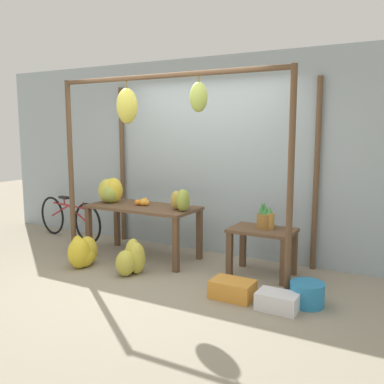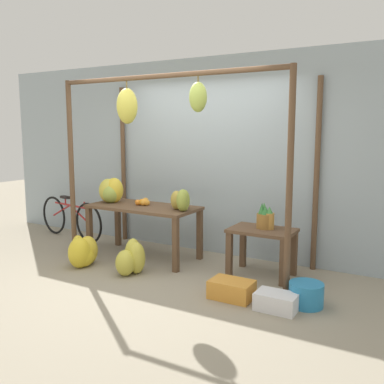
{
  "view_description": "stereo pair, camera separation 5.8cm",
  "coord_description": "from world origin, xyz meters",
  "px_view_note": "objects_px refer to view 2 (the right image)",
  "views": [
    {
      "loc": [
        2.79,
        -4.08,
        1.8
      ],
      "look_at": [
        0.12,
        0.68,
        0.99
      ],
      "focal_mm": 40.0,
      "sensor_mm": 36.0,
      "label": 1
    },
    {
      "loc": [
        2.84,
        -4.05,
        1.8
      ],
      "look_at": [
        0.12,
        0.68,
        0.99
      ],
      "focal_mm": 40.0,
      "sensor_mm": 36.0,
      "label": 2
    }
  ],
  "objects_px": {
    "pineapple_cluster": "(265,218)",
    "fruit_crate_white": "(232,289)",
    "blue_bucket": "(306,294)",
    "orange_pile": "(143,202)",
    "papaya_pile": "(181,200)",
    "banana_pile_ground_right": "(132,259)",
    "fruit_crate_purple": "(276,302)",
    "banana_pile_ground_left": "(82,253)",
    "parked_bicycle": "(70,218)",
    "banana_pile_on_table": "(111,191)"
  },
  "relations": [
    {
      "from": "orange_pile",
      "to": "fruit_crate_purple",
      "type": "bearing_deg",
      "value": -20.34
    },
    {
      "from": "fruit_crate_white",
      "to": "banana_pile_ground_right",
      "type": "bearing_deg",
      "value": 176.18
    },
    {
      "from": "pineapple_cluster",
      "to": "blue_bucket",
      "type": "relative_size",
      "value": 0.9
    },
    {
      "from": "banana_pile_ground_right",
      "to": "papaya_pile",
      "type": "distance_m",
      "value": 0.99
    },
    {
      "from": "orange_pile",
      "to": "pineapple_cluster",
      "type": "relative_size",
      "value": 0.67
    },
    {
      "from": "blue_bucket",
      "to": "fruit_crate_white",
      "type": "bearing_deg",
      "value": -165.03
    },
    {
      "from": "blue_bucket",
      "to": "papaya_pile",
      "type": "distance_m",
      "value": 2.02
    },
    {
      "from": "banana_pile_on_table",
      "to": "orange_pile",
      "type": "xyz_separation_m",
      "value": [
        0.54,
        0.05,
        -0.12
      ]
    },
    {
      "from": "pineapple_cluster",
      "to": "orange_pile",
      "type": "bearing_deg",
      "value": -176.52
    },
    {
      "from": "blue_bucket",
      "to": "pineapple_cluster",
      "type": "bearing_deg",
      "value": 136.23
    },
    {
      "from": "banana_pile_ground_left",
      "to": "fruit_crate_purple",
      "type": "height_order",
      "value": "banana_pile_ground_left"
    },
    {
      "from": "blue_bucket",
      "to": "parked_bicycle",
      "type": "relative_size",
      "value": 0.22
    },
    {
      "from": "banana_pile_ground_left",
      "to": "orange_pile",
      "type": "bearing_deg",
      "value": 60.3
    },
    {
      "from": "orange_pile",
      "to": "papaya_pile",
      "type": "relative_size",
      "value": 0.59
    },
    {
      "from": "pineapple_cluster",
      "to": "fruit_crate_purple",
      "type": "bearing_deg",
      "value": -62.61
    },
    {
      "from": "banana_pile_on_table",
      "to": "fruit_crate_white",
      "type": "relative_size",
      "value": 0.94
    },
    {
      "from": "blue_bucket",
      "to": "parked_bicycle",
      "type": "xyz_separation_m",
      "value": [
        -4.12,
        0.8,
        0.22
      ]
    },
    {
      "from": "pineapple_cluster",
      "to": "fruit_crate_white",
      "type": "bearing_deg",
      "value": -92.06
    },
    {
      "from": "banana_pile_ground_left",
      "to": "papaya_pile",
      "type": "xyz_separation_m",
      "value": [
        1.1,
        0.71,
        0.69
      ]
    },
    {
      "from": "pineapple_cluster",
      "to": "papaya_pile",
      "type": "height_order",
      "value": "papaya_pile"
    },
    {
      "from": "fruit_crate_purple",
      "to": "papaya_pile",
      "type": "bearing_deg",
      "value": 153.99
    },
    {
      "from": "pineapple_cluster",
      "to": "banana_pile_ground_right",
      "type": "relative_size",
      "value": 0.68
    },
    {
      "from": "pineapple_cluster",
      "to": "fruit_crate_white",
      "type": "height_order",
      "value": "pineapple_cluster"
    },
    {
      "from": "banana_pile_ground_right",
      "to": "banana_pile_on_table",
      "type": "bearing_deg",
      "value": 143.21
    },
    {
      "from": "pineapple_cluster",
      "to": "blue_bucket",
      "type": "distance_m",
      "value": 1.15
    },
    {
      "from": "orange_pile",
      "to": "blue_bucket",
      "type": "relative_size",
      "value": 0.61
    },
    {
      "from": "banana_pile_ground_left",
      "to": "fruit_crate_purple",
      "type": "xyz_separation_m",
      "value": [
        2.67,
        -0.06,
        -0.1
      ]
    },
    {
      "from": "banana_pile_on_table",
      "to": "banana_pile_ground_left",
      "type": "bearing_deg",
      "value": -82.26
    },
    {
      "from": "pineapple_cluster",
      "to": "fruit_crate_purple",
      "type": "distance_m",
      "value": 1.23
    },
    {
      "from": "orange_pile",
      "to": "fruit_crate_white",
      "type": "relative_size",
      "value": 0.47
    },
    {
      "from": "orange_pile",
      "to": "banana_pile_ground_left",
      "type": "xyz_separation_m",
      "value": [
        -0.44,
        -0.77,
        -0.6
      ]
    },
    {
      "from": "banana_pile_ground_right",
      "to": "papaya_pile",
      "type": "xyz_separation_m",
      "value": [
        0.35,
        0.62,
        0.68
      ]
    },
    {
      "from": "banana_pile_on_table",
      "to": "banana_pile_ground_left",
      "type": "xyz_separation_m",
      "value": [
        0.1,
        -0.72,
        -0.72
      ]
    },
    {
      "from": "banana_pile_ground_right",
      "to": "fruit_crate_white",
      "type": "relative_size",
      "value": 1.03
    },
    {
      "from": "banana_pile_on_table",
      "to": "banana_pile_ground_left",
      "type": "distance_m",
      "value": 1.02
    },
    {
      "from": "blue_bucket",
      "to": "papaya_pile",
      "type": "relative_size",
      "value": 0.97
    },
    {
      "from": "banana_pile_ground_right",
      "to": "fruit_crate_purple",
      "type": "bearing_deg",
      "value": -4.38
    },
    {
      "from": "fruit_crate_white",
      "to": "blue_bucket",
      "type": "bearing_deg",
      "value": 14.97
    },
    {
      "from": "orange_pile",
      "to": "blue_bucket",
      "type": "bearing_deg",
      "value": -13.17
    },
    {
      "from": "banana_pile_on_table",
      "to": "blue_bucket",
      "type": "distance_m",
      "value": 3.14
    },
    {
      "from": "pineapple_cluster",
      "to": "parked_bicycle",
      "type": "xyz_separation_m",
      "value": [
        -3.41,
        0.12,
        -0.38
      ]
    },
    {
      "from": "banana_pile_on_table",
      "to": "banana_pile_ground_right",
      "type": "bearing_deg",
      "value": -36.79
    },
    {
      "from": "parked_bicycle",
      "to": "pineapple_cluster",
      "type": "bearing_deg",
      "value": -1.97
    },
    {
      "from": "blue_bucket",
      "to": "papaya_pile",
      "type": "height_order",
      "value": "papaya_pile"
    },
    {
      "from": "banana_pile_ground_left",
      "to": "parked_bicycle",
      "type": "relative_size",
      "value": 0.31
    },
    {
      "from": "banana_pile_on_table",
      "to": "papaya_pile",
      "type": "bearing_deg",
      "value": -0.36
    },
    {
      "from": "fruit_crate_white",
      "to": "papaya_pile",
      "type": "relative_size",
      "value": 1.25
    },
    {
      "from": "banana_pile_on_table",
      "to": "parked_bicycle",
      "type": "distance_m",
      "value": 1.29
    },
    {
      "from": "orange_pile",
      "to": "banana_pile_ground_right",
      "type": "xyz_separation_m",
      "value": [
        0.3,
        -0.68,
        -0.59
      ]
    },
    {
      "from": "fruit_crate_purple",
      "to": "blue_bucket",
      "type": "bearing_deg",
      "value": 47.87
    }
  ]
}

